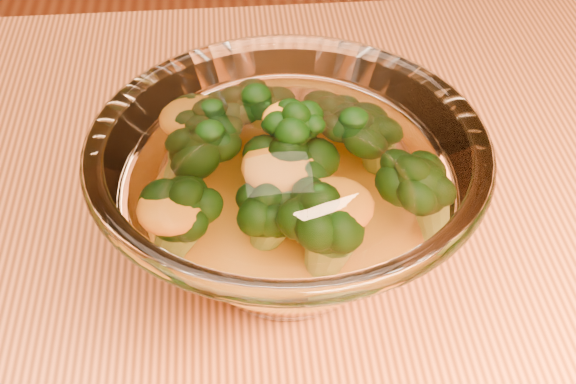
# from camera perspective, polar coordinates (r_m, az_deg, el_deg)

# --- Properties ---
(glass_bowl) EXTENTS (0.23, 0.23, 0.10)m
(glass_bowl) POSITION_cam_1_polar(r_m,az_deg,el_deg) (0.47, -0.00, -0.45)
(glass_bowl) COLOR white
(glass_bowl) RESTS_ON table
(cheese_sauce) EXTENTS (0.11, 0.11, 0.03)m
(cheese_sauce) POSITION_cam_1_polar(r_m,az_deg,el_deg) (0.48, -0.00, -2.31)
(cheese_sauce) COLOR #FCB215
(cheese_sauce) RESTS_ON glass_bowl
(broccoli_heap) EXTENTS (0.16, 0.15, 0.07)m
(broccoli_heap) POSITION_cam_1_polar(r_m,az_deg,el_deg) (0.47, -0.34, 1.65)
(broccoli_heap) COLOR black
(broccoli_heap) RESTS_ON cheese_sauce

